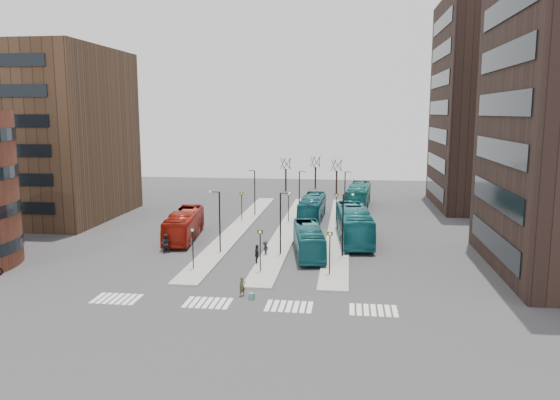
# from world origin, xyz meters

# --- Properties ---
(ground) EXTENTS (160.00, 160.00, 0.00)m
(ground) POSITION_xyz_m (0.00, 0.00, 0.00)
(ground) COLOR #2E2E31
(ground) RESTS_ON ground
(island_left) EXTENTS (2.50, 45.00, 0.15)m
(island_left) POSITION_xyz_m (-4.00, 30.00, 0.07)
(island_left) COLOR gray
(island_left) RESTS_ON ground
(island_mid) EXTENTS (2.50, 45.00, 0.15)m
(island_mid) POSITION_xyz_m (2.00, 30.00, 0.07)
(island_mid) COLOR gray
(island_mid) RESTS_ON ground
(island_right) EXTENTS (2.50, 45.00, 0.15)m
(island_right) POSITION_xyz_m (8.00, 30.00, 0.07)
(island_right) COLOR gray
(island_right) RESTS_ON ground
(suitcase) EXTENTS (0.48, 0.43, 0.49)m
(suitcase) POSITION_xyz_m (2.06, 5.12, 0.25)
(suitcase) COLOR #1C2B9D
(suitcase) RESTS_ON ground
(red_bus) EXTENTS (3.87, 11.55, 3.15)m
(red_bus) POSITION_xyz_m (-8.77, 23.57, 1.58)
(red_bus) COLOR maroon
(red_bus) RESTS_ON ground
(teal_bus_a) EXTENTS (4.03, 10.77, 2.93)m
(teal_bus_a) POSITION_xyz_m (5.30, 18.61, 1.47)
(teal_bus_a) COLOR #12525B
(teal_bus_a) RESTS_ON ground
(teal_bus_b) EXTENTS (3.04, 11.47, 3.17)m
(teal_bus_b) POSITION_xyz_m (4.46, 36.27, 1.59)
(teal_bus_b) COLOR #135461
(teal_bus_b) RESTS_ON ground
(teal_bus_c) EXTENTS (4.18, 13.45, 3.69)m
(teal_bus_c) POSITION_xyz_m (9.74, 25.13, 1.84)
(teal_bus_c) COLOR #15646C
(teal_bus_c) RESTS_ON ground
(teal_bus_d) EXTENTS (3.94, 12.52, 3.43)m
(teal_bus_d) POSITION_xyz_m (10.56, 46.87, 1.72)
(teal_bus_d) COLOR #166F6A
(teal_bus_d) RESTS_ON ground
(traveller) EXTENTS (0.65, 0.62, 1.50)m
(traveller) POSITION_xyz_m (1.22, 5.81, 0.75)
(traveller) COLOR #444328
(traveller) RESTS_ON ground
(commuter_a) EXTENTS (1.06, 0.93, 1.86)m
(commuter_a) POSITION_xyz_m (-8.89, 17.62, 0.93)
(commuter_a) COLOR black
(commuter_a) RESTS_ON ground
(commuter_b) EXTENTS (0.79, 1.17, 1.85)m
(commuter_b) POSITION_xyz_m (0.87, 14.61, 0.93)
(commuter_b) COLOR black
(commuter_b) RESTS_ON ground
(commuter_c) EXTENTS (0.91, 1.08, 1.45)m
(commuter_c) POSITION_xyz_m (1.15, 17.65, 0.73)
(commuter_c) COLOR black
(commuter_c) RESTS_ON ground
(crosswalk_stripes) EXTENTS (22.35, 2.40, 0.01)m
(crosswalk_stripes) POSITION_xyz_m (1.75, 4.00, 0.01)
(crosswalk_stripes) COLOR silver
(crosswalk_stripes) RESTS_ON ground
(office_block) EXTENTS (25.00, 20.12, 22.00)m
(office_block) POSITION_xyz_m (-34.00, 33.98, 11.00)
(office_block) COLOR #493222
(office_block) RESTS_ON ground
(tower_far) EXTENTS (20.12, 20.00, 30.00)m
(tower_far) POSITION_xyz_m (31.98, 50.00, 15.00)
(tower_far) COLOR black
(tower_far) RESTS_ON ground
(sign_poles) EXTENTS (12.45, 22.12, 3.65)m
(sign_poles) POSITION_xyz_m (1.60, 23.00, 2.41)
(sign_poles) COLOR black
(sign_poles) RESTS_ON ground
(lamp_posts) EXTENTS (14.04, 20.24, 6.12)m
(lamp_posts) POSITION_xyz_m (2.64, 28.00, 3.58)
(lamp_posts) COLOR black
(lamp_posts) RESTS_ON ground
(bare_trees) EXTENTS (10.97, 8.14, 5.90)m
(bare_trees) POSITION_xyz_m (2.67, 62.67, 2.72)
(bare_trees) COLOR black
(bare_trees) RESTS_ON ground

